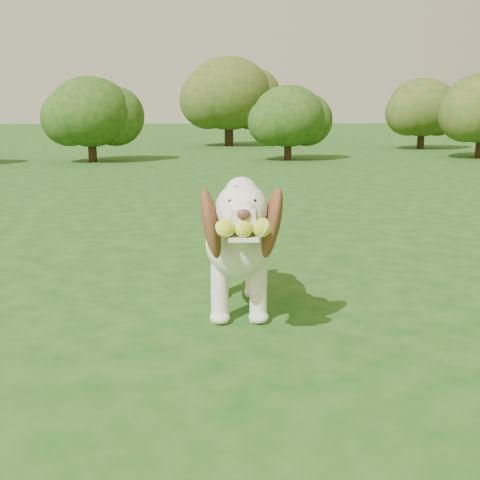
{
  "coord_description": "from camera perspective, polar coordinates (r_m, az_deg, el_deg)",
  "views": [
    {
      "loc": [
        -0.55,
        -3.17,
        0.95
      ],
      "look_at": [
        -0.35,
        -0.68,
        0.4
      ],
      "focal_mm": 45.0,
      "sensor_mm": 36.0,
      "label": 1
    }
  ],
  "objects": [
    {
      "name": "ground",
      "position": [
        3.36,
        5.12,
        -4.18
      ],
      "size": [
        80.0,
        80.0,
        0.0
      ],
      "primitive_type": "plane",
      "color": "#174313",
      "rests_on": "ground"
    },
    {
      "name": "dog",
      "position": [
        2.77,
        -0.19,
        0.16
      ],
      "size": [
        0.37,
        1.05,
        0.69
      ],
      "rotation": [
        0.0,
        0.0,
        -0.04
      ],
      "color": "white",
      "rests_on": "ground"
    },
    {
      "name": "shrub_f",
      "position": [
        15.62,
        16.94,
        11.94
      ],
      "size": [
        1.65,
        1.65,
        1.71
      ],
      "color": "#382314",
      "rests_on": "ground"
    },
    {
      "name": "shrub_b",
      "position": [
        11.51,
        -14.0,
        11.71
      ],
      "size": [
        1.49,
        1.49,
        1.55
      ],
      "color": "#382314",
      "rests_on": "ground"
    },
    {
      "name": "shrub_c",
      "position": [
        11.63,
        4.61,
        11.62
      ],
      "size": [
        1.36,
        1.36,
        1.41
      ],
      "color": "#382314",
      "rests_on": "ground"
    },
    {
      "name": "shrub_i",
      "position": [
        16.28,
        -1.08,
        13.71
      ],
      "size": [
        2.24,
        2.24,
        2.32
      ],
      "color": "#382314",
      "rests_on": "ground"
    }
  ]
}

